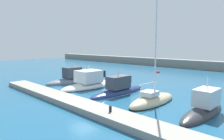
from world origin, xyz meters
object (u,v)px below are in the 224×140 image
motorboat_slate_nearest (70,79)px  dock_bollard (110,109)px  motorboat_charcoal_fifth (204,109)px  motorboat_navy_third (119,89)px  motorboat_white_second (90,83)px  sailboat_sand_fourth (152,100)px  mooring_buoy_red (158,73)px

motorboat_slate_nearest → dock_bollard: bearing=-110.7°
motorboat_slate_nearest → motorboat_charcoal_fifth: (18.13, -0.26, -0.05)m
dock_bollard → motorboat_navy_third: bearing=128.2°
motorboat_white_second → motorboat_charcoal_fifth: (13.68, -0.28, -0.08)m
motorboat_slate_nearest → sailboat_sand_fourth: sailboat_sand_fourth is taller
dock_bollard → motorboat_slate_nearest: bearing=157.2°
mooring_buoy_red → motorboat_navy_third: bearing=-71.0°
motorboat_navy_third → mooring_buoy_red: motorboat_navy_third is taller
motorboat_slate_nearest → sailboat_sand_fourth: bearing=-90.2°
motorboat_white_second → mooring_buoy_red: motorboat_white_second is taller
mooring_buoy_red → dock_bollard: size_ratio=1.62×
sailboat_sand_fourth → mooring_buoy_red: 20.85m
motorboat_white_second → motorboat_charcoal_fifth: size_ratio=1.27×
dock_bollard → motorboat_charcoal_fifth: bearing=51.8°
motorboat_white_second → motorboat_slate_nearest: bearing=91.2°
sailboat_sand_fourth → dock_bollard: (-0.04, -5.24, 0.41)m
motorboat_navy_third → sailboat_sand_fourth: sailboat_sand_fourth is taller
motorboat_navy_third → sailboat_sand_fourth: (4.52, -0.46, -0.20)m
dock_bollard → sailboat_sand_fourth: bearing=89.6°
motorboat_navy_third → motorboat_charcoal_fifth: bearing=-90.6°
motorboat_white_second → motorboat_navy_third: motorboat_navy_third is taller
mooring_buoy_red → dock_bollard: (10.51, -23.23, 0.69)m
motorboat_slate_nearest → motorboat_white_second: bearing=-87.6°
motorboat_slate_nearest → motorboat_white_second: size_ratio=0.82×
motorboat_slate_nearest → motorboat_navy_third: 9.30m
motorboat_slate_nearest → motorboat_white_second: 4.46m
motorboat_slate_nearest → sailboat_sand_fourth: (13.82, -0.55, -0.18)m
motorboat_white_second → dock_bollard: size_ratio=19.17×
dock_bollard → mooring_buoy_red: bearing=114.3°
motorboat_navy_third → motorboat_charcoal_fifth: motorboat_navy_third is taller
motorboat_slate_nearest → motorboat_charcoal_fifth: bearing=-88.7°
motorboat_charcoal_fifth → motorboat_slate_nearest: bearing=89.4°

